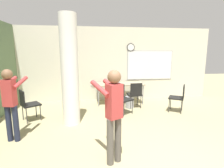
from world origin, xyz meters
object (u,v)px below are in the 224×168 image
bottle_on_table (119,81)px  chair_by_left_wall (28,103)px  chair_table_right (135,93)px  person_watching_back (11,100)px  chair_table_front (122,97)px  chair_mid_room (179,96)px  person_playing_front (113,110)px  folding_table (120,85)px

bottle_on_table → chair_by_left_wall: size_ratio=0.32×
chair_table_right → person_watching_back: person_watching_back is taller
chair_by_left_wall → chair_table_front: bearing=5.4°
chair_mid_room → chair_table_front: bearing=175.5°
person_watching_back → chair_mid_room: bearing=15.3°
chair_table_front → chair_by_left_wall: size_ratio=1.00×
bottle_on_table → person_playing_front: 3.42m
chair_table_right → person_playing_front: 3.11m
chair_table_right → chair_by_left_wall: (-3.19, -0.71, 0.00)m
chair_mid_room → person_watching_back: size_ratio=0.57×
chair_table_right → chair_table_front: (-0.52, -0.46, 0.00)m
chair_mid_room → person_playing_front: bearing=-137.1°
chair_table_right → chair_by_left_wall: 3.27m
chair_table_right → chair_by_left_wall: bearing=-167.4°
chair_table_front → chair_mid_room: bearing=-4.5°
bottle_on_table → chair_by_left_wall: (-2.74, -1.20, -0.33)m
bottle_on_table → chair_table_front: bottle_on_table is taller
chair_table_right → chair_by_left_wall: size_ratio=1.00×
folding_table → chair_table_front: (-0.11, -1.08, -0.18)m
person_playing_front → person_watching_back: (-1.99, 1.04, -0.03)m
chair_table_right → chair_table_front: 0.70m
bottle_on_table → chair_table_front: bearing=-94.5°
bottle_on_table → chair_table_front: (-0.07, -0.95, -0.33)m
bottle_on_table → chair_mid_room: bottle_on_table is taller
chair_table_front → chair_table_right: bearing=41.2°
folding_table → person_watching_back: (-2.75, -2.43, 0.21)m
folding_table → chair_table_front: chair_table_front is taller
chair_by_left_wall → person_watching_back: bearing=-88.3°
folding_table → chair_by_left_wall: (-2.78, -1.33, -0.18)m
chair_table_right → person_playing_front: (-1.17, -2.85, 0.43)m
chair_table_front → chair_by_left_wall: 2.68m
folding_table → bottle_on_table: 0.20m
bottle_on_table → person_playing_front: bearing=-102.2°
chair_by_left_wall → person_watching_back: person_watching_back is taller
chair_mid_room → bottle_on_table: bearing=147.4°
person_playing_front → chair_table_front: bearing=74.9°
folding_table → bottle_on_table: bearing=-105.8°
chair_mid_room → chair_by_left_wall: bearing=-178.5°
chair_table_right → person_playing_front: bearing=-112.3°
chair_table_front → person_playing_front: size_ratio=0.55×
folding_table → chair_table_front: 1.10m
folding_table → person_playing_front: size_ratio=1.07×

